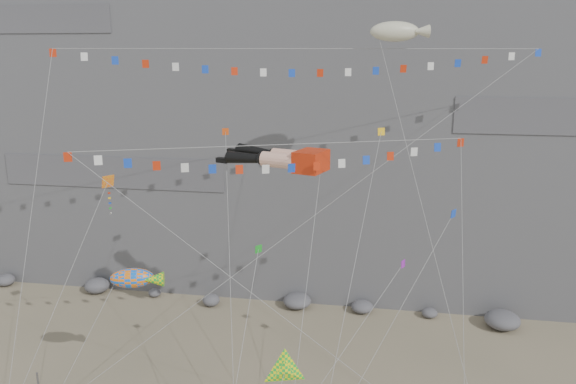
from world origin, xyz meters
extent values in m
cube|color=slate|center=(0.00, 32.00, 25.00)|extent=(80.00, 28.00, 50.00)
cube|color=red|center=(2.70, 4.91, 16.24)|extent=(2.34, 2.74, 1.38)
cylinder|color=#F0B095|center=(0.57, 4.88, 16.24)|extent=(2.53, 1.69, 1.02)
sphere|color=black|center=(-0.54, 5.25, 16.24)|extent=(0.93, 0.93, 0.93)
cone|color=black|center=(-1.85, 5.67, 16.16)|extent=(2.91, 1.67, 0.95)
cube|color=black|center=(-3.62, 6.25, 15.85)|extent=(0.98, 0.66, 0.34)
cylinder|color=#F0B095|center=(1.00, 6.19, 16.24)|extent=(2.53, 1.69, 1.02)
sphere|color=black|center=(-0.11, 6.56, 16.24)|extent=(0.93, 0.93, 0.93)
cone|color=black|center=(-1.42, 6.98, 16.37)|extent=(2.93, 1.68, 1.02)
cube|color=black|center=(-3.19, 7.56, 16.27)|extent=(0.98, 0.66, 0.34)
cylinder|color=gray|center=(2.73, -1.05, 8.15)|extent=(0.03, 0.03, 20.11)
cylinder|color=gray|center=(-6.45, 2.33, 11.69)|extent=(0.03, 0.03, 31.94)
cylinder|color=gray|center=(6.90, 0.72, 8.86)|extent=(0.03, 0.03, 21.45)
cylinder|color=gray|center=(-12.81, -0.79, 7.38)|extent=(0.03, 0.03, 17.40)
cylinder|color=gray|center=(-10.41, -2.29, 4.61)|extent=(0.03, 0.03, 11.67)
cylinder|color=gray|center=(10.85, 4.55, 12.26)|extent=(0.03, 0.03, 27.57)
cylinder|color=gray|center=(-1.95, 1.48, 8.82)|extent=(0.03, 0.03, 22.19)
cylinder|color=gray|center=(4.86, -0.33, 4.79)|extent=(0.03, 0.03, 16.37)
cylinder|color=gray|center=(-0.29, -3.16, 5.60)|extent=(0.03, 0.03, 14.90)
cylinder|color=gray|center=(5.59, 0.30, 9.05)|extent=(0.03, 0.03, 22.03)
cylinder|color=gray|center=(7.61, -0.91, 6.84)|extent=(0.03, 0.03, 17.76)
camera|label=1|loc=(7.22, -30.51, 23.12)|focal=35.00mm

